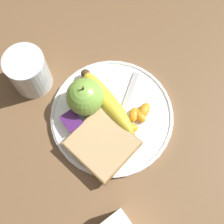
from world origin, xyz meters
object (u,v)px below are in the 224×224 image
Objects in this scene: bread_slice at (102,144)px; fork at (121,118)px; juice_glass at (29,73)px; apple at (85,97)px; banana at (107,101)px; plate at (112,116)px; jam_packet at (72,122)px.

bread_slice reaches higher than fork.
juice_glass is 0.13m from apple.
apple is 0.50× the size of banana.
banana is at bearing -126.82° from apple.
bread_slice reaches higher than plate.
bread_slice is 0.07m from fork.
plate is 1.91× the size of bread_slice.
plate is at bearing 167.20° from banana.
bread_slice is (-0.04, 0.05, 0.02)m from plate.
fork is at bearing -150.53° from apple.
juice_glass reaches higher than jam_packet.
jam_packet is (-0.02, 0.05, -0.03)m from apple.
plate is at bearing -53.15° from bread_slice.
apple reaches higher than bread_slice.
jam_packet is at bearing 85.77° from banana.
bread_slice is at bearing -13.61° from fork.
apple is 0.05m from banana.
juice_glass is at bearing 9.82° from bread_slice.
jam_packet is at bearing 112.05° from apple.
bread_slice is at bearing 138.51° from banana.
banana reaches higher than jam_packet.
jam_packet is (0.03, 0.07, 0.01)m from plate.
juice_glass is at bearing 34.18° from banana.
jam_packet is (0.07, 0.02, -0.00)m from bread_slice.
fork is at bearing -145.24° from plate.
jam_packet reaches higher than fork.
apple reaches higher than jam_packet.
apple is at bearing 53.18° from banana.
plate is 6.28× the size of jam_packet.
juice_glass is 0.55× the size of banana.
juice_glass reaches higher than banana.
bread_slice is 3.29× the size of jam_packet.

